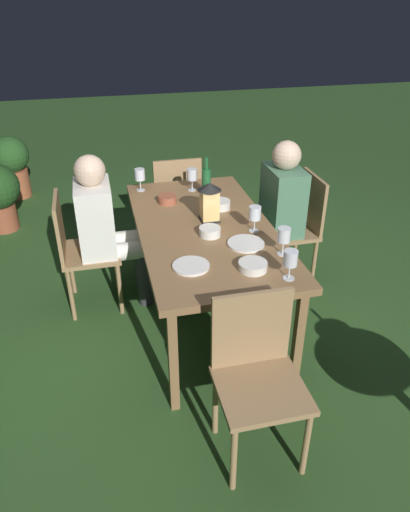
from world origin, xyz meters
name	(u,v)px	position (x,y,z in m)	size (l,w,h in m)	color
ground_plane	(205,318)	(0.00, 0.00, 0.00)	(16.00, 16.00, 0.00)	#2D5123
dining_table	(205,234)	(0.00, 0.00, 0.68)	(1.69, 0.86, 0.74)	olive
chair_head_near	(257,372)	(-1.09, 0.00, 0.49)	(0.40, 0.42, 0.87)	#9E7A51
chair_side_left_b	(296,224)	(0.38, -0.82, 0.49)	(0.42, 0.40, 0.87)	#9E7A51
person_in_green	(274,208)	(0.38, -0.63, 0.64)	(0.38, 0.47, 1.15)	#4C7A5B
chair_head_far	(176,198)	(1.09, 0.00, 0.49)	(0.40, 0.42, 0.87)	#9E7A51
chair_side_right_b	(80,247)	(0.38, 0.82, 0.49)	(0.42, 0.40, 0.87)	#9E7A51
person_in_cream	(106,225)	(0.38, 0.63, 0.64)	(0.38, 0.47, 1.15)	white
lantern_centerpiece	(210,200)	(0.08, -0.05, 0.89)	(0.15, 0.15, 0.27)	black
green_bottle_on_table	(206,181)	(0.51, -0.13, 0.85)	(0.07, 0.07, 0.29)	#1E5B2D
wine_glass_a	(192,176)	(0.63, -0.05, 0.86)	(0.08, 0.08, 0.17)	silver
wine_glass_b	(255,214)	(-0.14, -0.29, 0.86)	(0.08, 0.08, 0.17)	silver
wine_glass_c	(284,236)	(-0.46, -0.36, 0.86)	(0.08, 0.08, 0.17)	silver
wine_glass_d	(290,260)	(-0.71, -0.29, 0.86)	(0.08, 0.08, 0.17)	silver
wine_glass_e	(140,176)	(0.72, 0.33, 0.86)	(0.08, 0.08, 0.17)	silver
plate_a	(191,266)	(-0.48, 0.19, 0.75)	(0.21, 0.21, 0.01)	white
plate_b	(246,244)	(-0.30, -0.18, 0.75)	(0.22, 0.22, 0.01)	white
bowl_olives	(220,204)	(0.26, -0.17, 0.77)	(0.15, 0.15, 0.06)	silver
bowl_bread	(167,199)	(0.44, 0.17, 0.77)	(0.13, 0.13, 0.05)	#9E5138
bowl_salad	(211,231)	(-0.13, 0.00, 0.77)	(0.13, 0.13, 0.05)	silver
bowl_dip	(253,266)	(-0.58, -0.13, 0.77)	(0.16, 0.16, 0.05)	silver
potted_plant_corner	(12,164)	(2.71, 1.55, 0.38)	(0.40, 0.40, 0.69)	#9E5133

